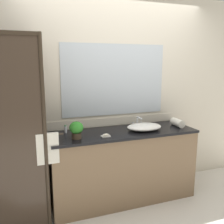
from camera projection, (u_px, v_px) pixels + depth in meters
ground_plane at (123, 198)px, 3.16m from camera, size 8.00×8.00×0.00m
wall_back_with_mirror at (114, 95)px, 3.23m from camera, size 4.40×0.06×2.60m
vanity_cabinet at (123, 165)px, 3.09m from camera, size 1.80×0.58×0.90m
shower_enclosure at (10, 136)px, 2.37m from camera, size 1.20×0.59×2.00m
sink_basin at (144, 127)px, 3.04m from camera, size 0.44×0.32×0.08m
faucet at (138, 123)px, 3.21m from camera, size 0.17×0.15×0.14m
potted_plant at (76, 129)px, 2.67m from camera, size 0.15×0.15×0.19m
soap_dish at (106, 135)px, 2.76m from camera, size 0.10×0.07×0.04m
amenity_bottle_shampoo at (77, 130)px, 2.93m from camera, size 0.02×0.02×0.07m
amenity_bottle_conditioner at (65, 129)px, 2.91m from camera, size 0.03×0.03×0.09m
rolled_towel_near_edge at (178, 123)px, 3.21m from camera, size 0.10×0.21×0.10m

